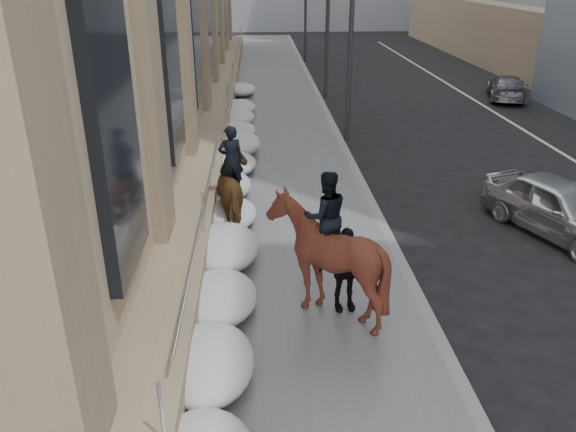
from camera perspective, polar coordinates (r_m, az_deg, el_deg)
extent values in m
plane|color=black|center=(9.59, 1.04, -16.52)|extent=(140.00, 140.00, 0.00)
cube|color=#515154|center=(18.34, -1.18, 4.34)|extent=(5.00, 80.00, 0.12)
cube|color=slate|center=(18.61, 6.93, 4.46)|extent=(0.24, 80.00, 0.12)
cube|color=#75684B|center=(27.92, -6.65, 11.89)|extent=(1.10, 44.00, 0.90)
cylinder|color=silver|center=(27.73, -5.79, 13.74)|extent=(0.06, 42.00, 0.06)
cube|color=black|center=(20.50, -9.52, 17.45)|extent=(0.20, 2.20, 4.50)
cylinder|color=#2D2D30|center=(21.66, 6.42, 17.95)|extent=(0.18, 0.18, 8.00)
cylinder|color=#2D2D30|center=(41.47, 1.80, 20.90)|extent=(0.18, 0.18, 8.00)
cylinder|color=#2D2D30|center=(29.66, 3.99, 17.69)|extent=(0.20, 0.20, 6.00)
ellipsoid|color=#BBBDC2|center=(9.32, -8.16, -14.53)|extent=(1.50, 2.10, 0.68)
ellipsoid|color=#BBBDC2|center=(12.68, -6.57, -3.14)|extent=(1.60, 2.20, 0.72)
ellipsoid|color=#BBBDC2|center=(16.35, -6.20, 3.12)|extent=(1.40, 2.00, 0.64)
ellipsoid|color=#BBBDC2|center=(20.12, -5.27, 7.35)|extent=(1.70, 2.30, 0.76)
ellipsoid|color=#BBBDC2|center=(23.99, -5.22, 9.96)|extent=(1.50, 2.10, 0.66)
imported|color=#462C15|center=(14.17, -5.20, 2.41)|extent=(1.44, 2.34, 1.84)
imported|color=black|center=(14.04, -5.30, 5.70)|extent=(0.70, 0.54, 1.73)
imported|color=#431C13|center=(10.47, 3.82, -4.24)|extent=(2.19, 2.39, 2.33)
imported|color=black|center=(10.26, 3.84, 0.04)|extent=(0.93, 0.78, 1.72)
imported|color=black|center=(10.76, 5.77, -5.36)|extent=(1.05, 0.53, 1.72)
imported|color=#B7BBBF|center=(15.58, 25.93, 0.77)|extent=(3.12, 4.57, 1.44)
imported|color=slate|center=(31.35, 21.31, 12.08)|extent=(2.90, 4.52, 1.22)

